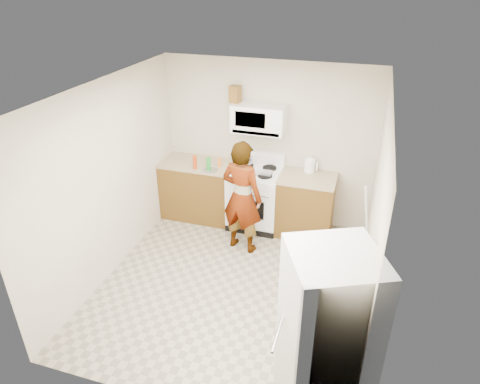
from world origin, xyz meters
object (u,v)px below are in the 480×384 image
at_px(fridge, 326,337).
at_px(kettle, 310,165).
at_px(gas_range, 255,197).
at_px(person, 242,197).
at_px(microwave, 259,118).
at_px(saucepan, 246,160).

bearing_deg(fridge, kettle, 77.08).
bearing_deg(gas_range, person, -90.87).
height_order(gas_range, fridge, fridge).
distance_m(microwave, fridge, 3.41).
bearing_deg(saucepan, gas_range, -38.63).
bearing_deg(kettle, saucepan, -179.44).
relative_size(microwave, kettle, 3.92).
xyz_separation_m(microwave, fridge, (1.41, -2.99, -0.85)).
distance_m(microwave, saucepan, 0.72).
distance_m(person, kettle, 1.18).
distance_m(gas_range, person, 0.75).
height_order(fridge, kettle, fridge).
relative_size(person, fridge, 0.97).
bearing_deg(microwave, person, -90.73).
bearing_deg(kettle, microwave, -176.67).
bearing_deg(fridge, gas_range, 91.43).
bearing_deg(gas_range, saucepan, 141.37).
xyz_separation_m(gas_range, saucepan, (-0.20, 0.16, 0.52)).
relative_size(gas_range, person, 0.69).
bearing_deg(saucepan, kettle, 2.69).
bearing_deg(microwave, kettle, 5.46).
height_order(gas_range, kettle, gas_range).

